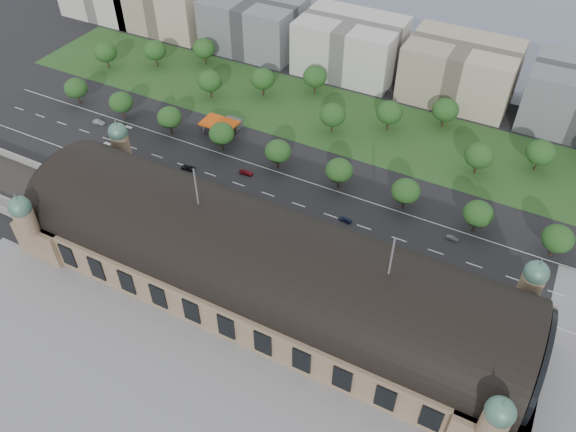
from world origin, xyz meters
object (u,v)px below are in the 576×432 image
at_px(traffic_car_0, 88,149).
at_px(traffic_car_4, 345,220).
at_px(parked_car_2, 181,200).
at_px(bus_west, 312,231).
at_px(parked_car_4, 186,192).
at_px(bus_mid, 314,232).
at_px(traffic_car_5, 452,238).
at_px(petrol_station, 227,123).
at_px(parked_car_1, 126,170).
at_px(traffic_car_1, 99,122).
at_px(traffic_car_2, 188,168).
at_px(parked_car_6, 233,215).
at_px(bus_east, 376,250).
at_px(parked_car_5, 187,195).
at_px(traffic_car_3, 246,173).
at_px(parked_car_3, 141,176).
at_px(parked_car_0, 154,181).

relative_size(traffic_car_0, traffic_car_4, 1.04).
height_order(parked_car_2, bus_west, bus_west).
height_order(parked_car_4, bus_mid, bus_mid).
relative_size(traffic_car_4, traffic_car_5, 1.11).
distance_m(petrol_station, bus_west, 67.96).
height_order(petrol_station, bus_west, petrol_station).
relative_size(traffic_car_4, parked_car_1, 0.86).
xyz_separation_m(traffic_car_1, bus_west, (104.50, -17.86, 1.00)).
xyz_separation_m(traffic_car_2, traffic_car_4, (62.37, 1.02, 0.01)).
xyz_separation_m(parked_car_6, bus_mid, (27.76, 4.30, 0.83)).
xyz_separation_m(parked_car_4, parked_car_6, (20.64, -2.30, -0.04)).
height_order(traffic_car_1, parked_car_2, traffic_car_1).
relative_size(traffic_car_5, bus_east, 0.32).
distance_m(parked_car_2, parked_car_4, 4.07).
height_order(parked_car_4, parked_car_5, parked_car_4).
bearing_deg(parked_car_2, bus_east, 73.41).
distance_m(traffic_car_3, traffic_car_5, 75.42).
bearing_deg(bus_mid, traffic_car_2, 85.45).
bearing_deg(traffic_car_1, parked_car_3, -125.97).
distance_m(petrol_station, bus_east, 85.66).
height_order(parked_car_0, bus_east, bus_east).
xyz_separation_m(traffic_car_0, traffic_car_1, (-8.95, 16.44, 0.04)).
distance_m(petrol_station, bus_mid, 68.51).
bearing_deg(traffic_car_2, parked_car_1, -63.48).
xyz_separation_m(bus_west, bus_mid, (0.66, 0.00, -0.24)).
bearing_deg(traffic_car_1, petrol_station, -75.05).
bearing_deg(parked_car_4, bus_west, 60.72).
relative_size(traffic_car_3, parked_car_2, 1.13).
xyz_separation_m(traffic_car_3, traffic_car_5, (75.40, 1.43, -0.08)).
distance_m(petrol_station, traffic_car_2, 28.53).
distance_m(parked_car_4, bus_west, 47.78).
bearing_deg(traffic_car_5, petrol_station, 79.59).
bearing_deg(traffic_car_5, parked_car_1, 101.21).
bearing_deg(parked_car_4, parked_car_0, -121.68).
height_order(parked_car_3, parked_car_5, parked_car_3).
xyz_separation_m(petrol_station, parked_car_6, (29.04, -42.59, -2.20)).
bearing_deg(parked_car_5, traffic_car_3, 119.80).
height_order(parked_car_2, parked_car_4, parked_car_4).
relative_size(traffic_car_2, parked_car_2, 1.19).
bearing_deg(parked_car_2, traffic_car_3, 129.05).
distance_m(traffic_car_0, traffic_car_2, 41.17).
xyz_separation_m(parked_car_4, bus_west, (47.73, 2.00, 1.03)).
height_order(petrol_station, bus_mid, petrol_station).
bearing_deg(petrol_station, traffic_car_4, -23.43).
height_order(traffic_car_0, traffic_car_3, traffic_car_0).
bearing_deg(traffic_car_0, parked_car_4, 83.17).
height_order(traffic_car_4, parked_car_3, parked_car_3).
distance_m(traffic_car_4, parked_car_4, 56.33).
relative_size(traffic_car_5, parked_car_1, 0.77).
relative_size(parked_car_6, bus_mid, 0.46).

